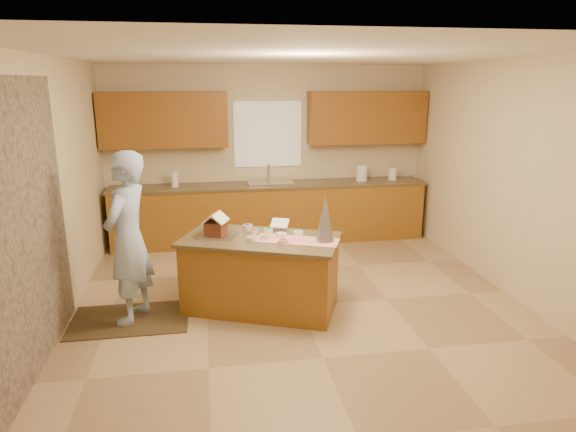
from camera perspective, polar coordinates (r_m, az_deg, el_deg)
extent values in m
plane|color=tan|center=(5.81, 1.32, -10.04)|extent=(5.50, 5.50, 0.00)
plane|color=silver|center=(5.27, 1.50, 17.63)|extent=(5.50, 5.50, 0.00)
plane|color=beige|center=(8.06, -2.31, 7.06)|extent=(5.50, 5.50, 0.00)
plane|color=beige|center=(2.84, 12.01, -8.25)|extent=(5.50, 5.50, 0.00)
plane|color=beige|center=(5.50, -25.15, 1.93)|extent=(5.50, 5.50, 0.00)
plane|color=beige|center=(6.34, 24.24, 3.60)|extent=(5.50, 5.50, 0.00)
plane|color=gray|center=(4.77, -27.25, -1.37)|extent=(0.00, 2.50, 2.50)
cube|color=white|center=(7.99, -2.30, 9.16)|extent=(1.05, 0.03, 1.00)
cube|color=brown|center=(7.94, -1.96, 0.25)|extent=(4.80, 0.60, 0.88)
cube|color=brown|center=(7.84, -1.99, 3.51)|extent=(4.85, 0.63, 0.04)
cube|color=brown|center=(7.78, -13.77, 10.45)|extent=(1.85, 0.35, 0.80)
cube|color=brown|center=(8.17, 8.87, 10.89)|extent=(1.85, 0.35, 0.80)
cube|color=silver|center=(7.84, -1.99, 3.44)|extent=(0.70, 0.45, 0.12)
cylinder|color=silver|center=(7.99, -2.18, 4.89)|extent=(0.03, 0.03, 0.28)
cube|color=brown|center=(5.61, -3.07, -6.64)|extent=(1.78, 1.35, 0.78)
cube|color=brown|center=(5.48, -3.13, -2.66)|extent=(1.88, 1.44, 0.04)
cube|color=red|center=(5.38, 0.97, -2.74)|extent=(0.94, 0.63, 0.01)
cube|color=silver|center=(5.58, -8.09, -2.15)|extent=(0.49, 0.43, 0.02)
cube|color=white|center=(5.73, -0.93, -0.82)|extent=(0.24, 0.22, 0.08)
cone|color=#B1B3BE|center=(5.30, 4.19, -0.32)|extent=(0.26, 0.26, 0.49)
cube|color=black|center=(5.74, -17.34, -11.03)|extent=(1.21, 0.79, 0.01)
imported|color=#9CB6DE|center=(5.41, -17.55, -2.40)|extent=(0.63, 0.76, 1.79)
cylinder|color=white|center=(8.14, 8.38, 4.68)|extent=(0.15, 0.15, 0.21)
cylinder|color=white|center=(8.13, 8.28, 4.82)|extent=(0.17, 0.17, 0.25)
cylinder|color=white|center=(8.30, 11.68, 4.67)|extent=(0.14, 0.14, 0.19)
cylinder|color=white|center=(7.76, -12.64, 4.06)|extent=(0.11, 0.11, 0.23)
cube|color=#572516|center=(5.55, -8.12, -1.34)|extent=(0.26, 0.27, 0.14)
cube|color=white|center=(5.54, -8.72, -0.11)|extent=(0.21, 0.28, 0.11)
cube|color=white|center=(5.50, -7.61, -0.18)|extent=(0.21, 0.28, 0.11)
cylinder|color=red|center=(5.51, -8.19, 0.37)|extent=(0.11, 0.24, 0.02)
cylinder|color=#CA2370|center=(5.61, -3.98, -1.80)|extent=(0.11, 0.11, 0.05)
cylinder|color=yellow|center=(5.43, -2.47, -2.32)|extent=(0.11, 0.11, 0.05)
cylinder|color=#E4806C|center=(5.37, -4.08, -2.56)|extent=(0.11, 0.11, 0.05)
cylinder|color=#842E8C|center=(5.81, -4.55, -1.21)|extent=(0.11, 0.11, 0.05)
cylinder|color=#DE4127|center=(5.25, -0.58, -2.92)|extent=(0.11, 0.11, 0.05)
cylinder|color=green|center=(5.64, -2.24, -1.67)|extent=(0.11, 0.11, 0.05)
cylinder|color=white|center=(5.48, -0.75, -2.17)|extent=(0.11, 0.11, 0.05)
cylinder|color=#32BDB0|center=(5.55, 1.16, -1.93)|extent=(0.11, 0.11, 0.05)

